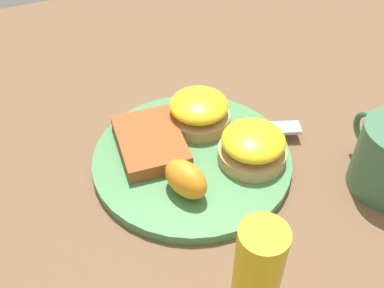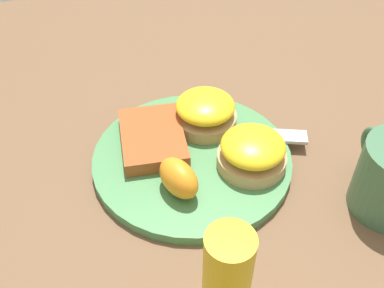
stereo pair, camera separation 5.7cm
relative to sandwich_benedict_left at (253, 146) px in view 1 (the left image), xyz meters
The scene contains 8 objects.
ground_plane 0.08m from the sandwich_benedict_left, 63.33° to the left, with size 1.10×1.10×0.00m, color brown.
plate 0.08m from the sandwich_benedict_left, 63.33° to the left, with size 0.26×0.26×0.01m, color #47844C.
sandwich_benedict_left is the anchor object (origin of this frame).
sandwich_benedict_right 0.10m from the sandwich_benedict_left, 21.51° to the left, with size 0.09×0.09×0.05m.
hashbrown_patty 0.13m from the sandwich_benedict_left, 58.66° to the left, with size 0.11×0.08×0.02m, color #A04C23.
orange_wedge 0.10m from the sandwich_benedict_left, 101.58° to the left, with size 0.06×0.04×0.04m, color orange.
fork 0.06m from the sandwich_benedict_left, ahead, with size 0.09×0.23×0.00m.
condiment_bottle 0.19m from the sandwich_benedict_left, 152.75° to the left, with size 0.04×0.04×0.12m, color gold.
Camera 1 is at (-0.38, 0.16, 0.42)m, focal length 42.00 mm.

